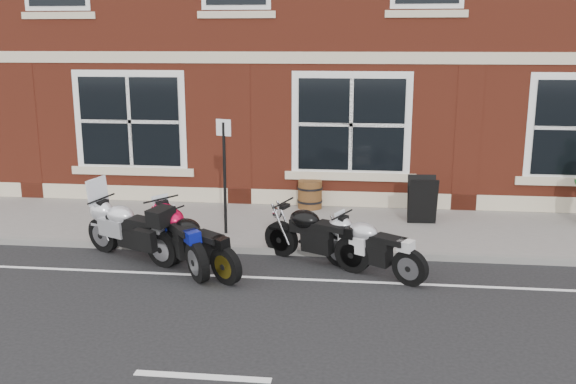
# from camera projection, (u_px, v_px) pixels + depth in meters

# --- Properties ---
(ground) EXTENTS (80.00, 80.00, 0.00)m
(ground) POSITION_uv_depth(u_px,v_px,m) (248.00, 282.00, 10.24)
(ground) COLOR black
(ground) RESTS_ON ground
(sidewalk) EXTENTS (30.00, 3.00, 0.12)m
(sidewalk) POSITION_uv_depth(u_px,v_px,m) (274.00, 226.00, 13.13)
(sidewalk) COLOR slate
(sidewalk) RESTS_ON ground
(kerb) EXTENTS (30.00, 0.16, 0.12)m
(kerb) POSITION_uv_depth(u_px,v_px,m) (262.00, 250.00, 11.60)
(kerb) COLOR slate
(kerb) RESTS_ON ground
(moto_touring_silver) EXTENTS (1.96, 1.07, 1.40)m
(moto_touring_silver) POSITION_uv_depth(u_px,v_px,m) (130.00, 227.00, 11.24)
(moto_touring_silver) COLOR black
(moto_touring_silver) RESTS_ON ground
(moto_sport_red) EXTENTS (1.43, 1.86, 1.00)m
(moto_sport_red) POSITION_uv_depth(u_px,v_px,m) (181.00, 234.00, 10.81)
(moto_sport_red) COLOR black
(moto_sport_red) RESTS_ON ground
(moto_sport_black) EXTENTS (1.70, 1.32, 0.91)m
(moto_sport_black) POSITION_uv_depth(u_px,v_px,m) (197.00, 242.00, 10.54)
(moto_sport_black) COLOR black
(moto_sport_black) RESTS_ON ground
(moto_sport_silver) EXTENTS (1.69, 1.19, 0.88)m
(moto_sport_silver) POSITION_uv_depth(u_px,v_px,m) (373.00, 245.00, 10.44)
(moto_sport_silver) COLOR black
(moto_sport_silver) RESTS_ON ground
(moto_naked_black) EXTENTS (1.91, 1.11, 0.94)m
(moto_naked_black) POSITION_uv_depth(u_px,v_px,m) (315.00, 233.00, 10.99)
(moto_naked_black) COLOR black
(moto_naked_black) RESTS_ON ground
(a_board_sign) EXTENTS (0.59, 0.41, 0.96)m
(a_board_sign) POSITION_uv_depth(u_px,v_px,m) (422.00, 200.00, 13.05)
(a_board_sign) COLOR black
(a_board_sign) RESTS_ON sidewalk
(barrel_planter) EXTENTS (0.56, 0.56, 0.62)m
(barrel_planter) POSITION_uv_depth(u_px,v_px,m) (310.00, 194.00, 14.23)
(barrel_planter) COLOR #563117
(barrel_planter) RESTS_ON sidewalk
(parking_sign) EXTENTS (0.30, 0.12, 2.21)m
(parking_sign) POSITION_uv_depth(u_px,v_px,m) (224.00, 168.00, 12.14)
(parking_sign) COLOR black
(parking_sign) RESTS_ON sidewalk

